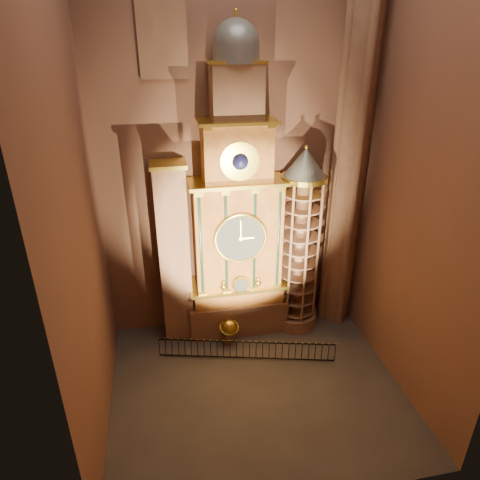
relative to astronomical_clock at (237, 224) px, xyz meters
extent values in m
plane|color=#383330|center=(0.00, -4.96, -6.68)|extent=(14.00, 14.00, 0.00)
plane|color=brown|center=(0.00, 1.04, 4.32)|extent=(22.00, 0.00, 22.00)
plane|color=brown|center=(-7.00, -4.96, 4.32)|extent=(0.00, 22.00, 22.00)
plane|color=brown|center=(7.00, -4.96, 4.32)|extent=(0.00, 22.00, 22.00)
cube|color=#8C634C|center=(0.00, 0.04, -5.68)|extent=(5.60, 2.20, 2.00)
cube|color=brown|center=(0.00, 0.04, -4.18)|extent=(5.00, 2.00, 1.00)
cube|color=yellow|center=(0.00, -0.01, -3.63)|extent=(5.40, 2.30, 0.18)
cube|color=brown|center=(0.00, 0.04, -0.68)|extent=(4.60, 2.00, 6.00)
cylinder|color=black|center=(-2.05, -0.82, -0.68)|extent=(0.32, 0.32, 5.60)
cylinder|color=black|center=(-0.75, -0.82, -0.68)|extent=(0.32, 0.32, 5.60)
cylinder|color=black|center=(0.75, -0.82, -0.68)|extent=(0.32, 0.32, 5.60)
cylinder|color=black|center=(2.05, -0.82, -0.68)|extent=(0.32, 0.32, 5.60)
cube|color=yellow|center=(0.00, -0.01, 2.37)|extent=(5.00, 2.25, 0.18)
cylinder|color=#2D3033|center=(0.00, -0.97, -0.38)|extent=(2.60, 0.12, 2.60)
torus|color=yellow|center=(0.00, -1.02, -0.38)|extent=(2.80, 0.16, 2.80)
cylinder|color=yellow|center=(0.00, -1.12, -3.08)|extent=(0.90, 0.10, 0.90)
sphere|color=yellow|center=(-0.95, -1.07, -3.13)|extent=(0.36, 0.36, 0.36)
sphere|color=yellow|center=(0.95, -1.07, -3.13)|extent=(0.36, 0.36, 0.36)
cube|color=brown|center=(0.00, 0.04, 3.82)|extent=(3.40, 1.80, 3.00)
sphere|color=#0E0F46|center=(0.00, -0.87, 3.62)|extent=(0.80, 0.80, 0.80)
cube|color=yellow|center=(0.00, -0.01, 5.37)|extent=(3.80, 2.00, 0.15)
cube|color=#8C634C|center=(0.00, 0.04, 6.62)|extent=(2.40, 1.60, 2.60)
sphere|color=slate|center=(0.00, 0.04, 8.72)|extent=(2.10, 2.10, 2.10)
cylinder|color=yellow|center=(0.00, 0.04, 9.62)|extent=(0.14, 0.14, 0.80)
cube|color=#8C634C|center=(-3.40, 0.04, -1.68)|extent=(1.60, 1.40, 10.00)
cube|color=yellow|center=(-3.40, -0.38, -3.68)|extent=(1.35, 0.10, 2.10)
cube|color=#441512|center=(-3.40, -0.44, -3.68)|extent=(1.05, 0.04, 1.75)
cube|color=yellow|center=(-3.40, -0.38, -1.08)|extent=(1.35, 0.10, 2.10)
cube|color=#441512|center=(-3.40, -0.44, -1.08)|extent=(1.05, 0.04, 1.75)
cube|color=yellow|center=(-3.40, -0.38, 1.52)|extent=(1.35, 0.10, 2.10)
cube|color=#441512|center=(-3.40, -0.44, 1.52)|extent=(1.05, 0.04, 1.75)
cube|color=yellow|center=(-3.40, 0.04, 3.42)|extent=(1.80, 1.60, 0.20)
cylinder|color=#8C634C|center=(3.50, -0.26, -6.28)|extent=(2.50, 2.50, 0.80)
cylinder|color=#8C634C|center=(3.50, -0.26, -1.78)|extent=(0.70, 0.70, 8.20)
cylinder|color=yellow|center=(3.50, -0.26, 2.42)|extent=(2.40, 2.40, 0.25)
cone|color=slate|center=(3.50, -0.26, 3.22)|extent=(2.30, 2.30, 1.50)
sphere|color=yellow|center=(3.50, -0.26, 4.02)|extent=(0.20, 0.20, 0.20)
cylinder|color=#8C634C|center=(6.10, 0.04, 4.32)|extent=(1.60, 1.60, 22.00)
cylinder|color=#8C634C|center=(6.90, 0.04, 4.32)|extent=(0.44, 0.44, 22.00)
cylinder|color=#8C634C|center=(5.30, 0.04, 4.32)|extent=(0.44, 0.44, 22.00)
cylinder|color=#8C634C|center=(6.10, 0.84, 4.32)|extent=(0.44, 0.44, 22.00)
cylinder|color=#8C634C|center=(6.10, -0.76, 4.32)|extent=(0.44, 0.44, 22.00)
cube|color=navy|center=(-3.20, 0.98, 9.82)|extent=(2.00, 0.10, 5.00)
cube|color=#8C634C|center=(-3.20, 0.92, 9.82)|extent=(2.20, 0.06, 5.20)
cylinder|color=#8C634C|center=(-0.73, -1.41, -6.34)|extent=(0.58, 0.58, 0.68)
sphere|color=gold|center=(-0.73, -1.41, -5.57)|extent=(0.87, 0.87, 0.87)
torus|color=gold|center=(-0.73, -1.41, -5.57)|extent=(1.20, 1.15, 0.47)
cube|color=black|center=(-0.06, -2.90, -5.53)|extent=(9.10, 2.31, 0.05)
cube|color=black|center=(-0.06, -2.90, -6.58)|extent=(9.10, 2.31, 0.05)
camera|label=1|loc=(-3.88, -20.47, 9.03)|focal=32.00mm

